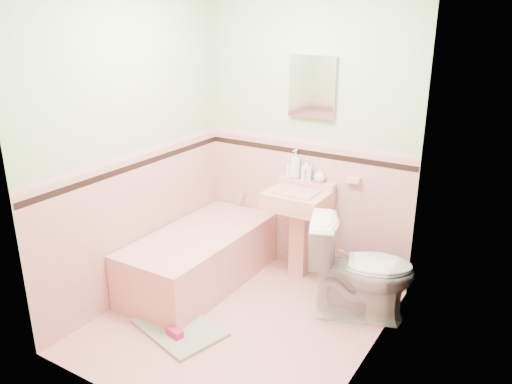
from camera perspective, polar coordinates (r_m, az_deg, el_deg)
The scene contains 31 objects.
floor at distance 4.13m, azimuth -1.88°, elevation -14.22°, with size 2.20×2.20×0.00m, color pink.
wall_back at distance 4.51m, azimuth 5.70°, elevation 6.07°, with size 2.50×2.50×0.00m, color beige.
wall_front at distance 2.79m, azimuth -14.70°, elevation -3.02°, with size 2.50×2.50×0.00m, color beige.
wall_left at distance 4.21m, azimuth -13.56°, elevation 4.63°, with size 2.50×2.50×0.00m, color beige.
wall_right at distance 3.17m, azimuth 13.14°, elevation -0.18°, with size 2.50×2.50×0.00m, color beige.
wainscot_back at distance 4.69m, azimuth 5.37°, elevation -1.70°, with size 2.00×2.00×0.00m, color #E9A49C.
wainscot_front at distance 3.10m, azimuth -13.49°, elevation -14.13°, with size 2.00×2.00×0.00m, color #E9A49C.
wainscot_left at distance 4.40m, azimuth -12.78°, elevation -3.59°, with size 2.20×2.20×0.00m, color #E9A49C.
wainscot_right at distance 3.44m, azimuth 12.12°, elevation -10.39°, with size 2.20×2.20×0.00m, color #E9A49C.
accent_back at distance 4.53m, azimuth 5.55°, elevation 4.42°, with size 2.00×2.00×0.00m, color black.
accent_front at distance 2.85m, azimuth -14.22°, elevation -5.32°, with size 2.00×2.00×0.00m, color black.
accent_left at distance 4.23m, azimuth -13.25°, elevation 2.90°, with size 2.20×2.20×0.00m, color black.
accent_right at distance 3.22m, azimuth 12.66°, elevation -2.30°, with size 2.20×2.20×0.00m, color black.
cap_back at distance 4.50m, azimuth 5.59°, elevation 5.65°, with size 2.00×2.00×0.00m, color pink.
cap_front at distance 2.82m, azimuth -14.39°, elevation -3.47°, with size 2.00×2.00×0.00m, color pink.
cap_left at distance 4.20m, azimuth -13.35°, elevation 4.21°, with size 2.20×2.20×0.00m, color pink.
cap_right at distance 3.18m, azimuth 12.79°, elevation -0.63°, with size 2.20×2.20×0.00m, color pink.
bathtub at distance 4.56m, azimuth -6.27°, elevation -7.53°, with size 0.70×1.50×0.45m, color #E29189.
tub_faucet at distance 4.94m, azimuth -1.36°, elevation -0.14°, with size 0.04×0.04×0.12m, color silver.
sink at distance 4.56m, azimuth 4.58°, elevation -4.88°, with size 0.53×0.48×0.83m, color #E29189, non-canonical shape.
sink_faucet at distance 4.48m, azimuth 5.58°, elevation 2.01°, with size 0.02×0.02×0.10m, color silver.
medicine_cabinet at distance 4.38m, azimuth 6.32°, elevation 11.64°, with size 0.42×0.04×0.52m, color white.
soap_dish at distance 4.38m, azimuth 10.86°, elevation 1.32°, with size 0.12×0.07×0.04m, color #E29189.
soap_bottle_left at distance 4.55m, azimuth 4.43°, elevation 3.17°, with size 0.10×0.10×0.26m, color #B2B2B2.
soap_bottle_mid at distance 4.51m, azimuth 5.71°, elevation 2.55°, with size 0.09×0.09×0.19m, color #B2B2B2.
soap_bottle_right at distance 4.47m, azimuth 7.15°, elevation 1.90°, with size 0.10×0.10×0.13m, color #B2B2B2.
tube at distance 4.60m, azimuth 3.66°, elevation 2.46°, with size 0.04×0.04×0.12m, color white.
toilet at distance 4.08m, azimuth 11.71°, elevation -8.43°, with size 0.46×0.80×0.82m, color white.
bucket at distance 4.54m, azimuth 9.23°, elevation -9.31°, with size 0.25×0.25×0.25m, color #000DA0, non-canonical shape.
bath_mat at distance 4.07m, azimuth -8.65°, elevation -14.79°, with size 0.68×0.46×0.03m, color gray.
shoe at distance 3.95m, azimuth -9.10°, elevation -15.28°, with size 0.14×0.06×0.06m, color #BF1E59.
Camera 1 is at (1.91, -2.85, 2.29)m, focal length 35.65 mm.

